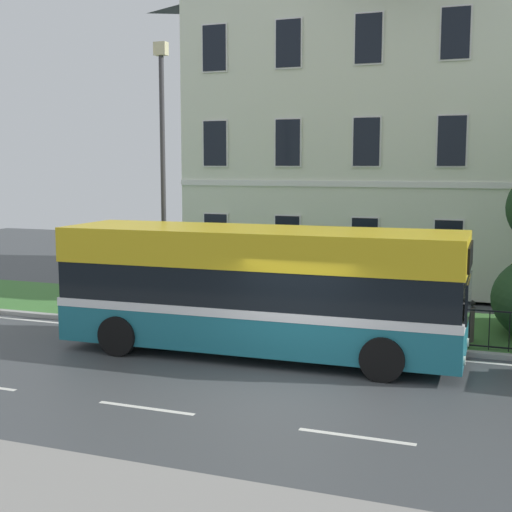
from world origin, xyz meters
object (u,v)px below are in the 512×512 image
at_px(street_lamp_post, 163,166).
at_px(litter_bin, 464,320).
at_px(single_decker_bus, 260,289).
at_px(georgian_townhouse, 426,118).

relative_size(street_lamp_post, litter_bin, 7.25).
height_order(single_decker_bus, street_lamp_post, street_lamp_post).
xyz_separation_m(georgian_townhouse, single_decker_bus, (-2.22, -12.07, -4.68)).
bearing_deg(georgian_townhouse, litter_bin, -76.37).
relative_size(georgian_townhouse, litter_bin, 15.67).
distance_m(georgian_townhouse, single_decker_bus, 13.13).
xyz_separation_m(georgian_townhouse, litter_bin, (2.30, -9.50, -5.62)).
xyz_separation_m(single_decker_bus, street_lamp_post, (-3.74, 2.26, 2.90)).
bearing_deg(street_lamp_post, georgian_townhouse, 58.71).
xyz_separation_m(georgian_townhouse, street_lamp_post, (-5.96, -9.81, -1.77)).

